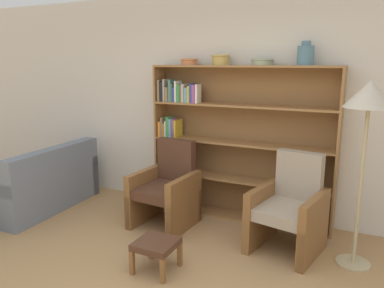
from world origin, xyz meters
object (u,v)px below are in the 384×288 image
object	(u,v)px
bookshelf	(225,143)
bowl_copper	(221,59)
bowl_olive	(262,61)
couch	(38,186)
footstool	(156,246)
armchair_cushioned	(289,210)
armchair_leather	(167,189)
floor_lamp	(369,104)
vase_tall	(306,55)
bowl_cream	(189,61)

from	to	relation	value
bookshelf	bowl_copper	bearing A→B (deg)	-161.25
bowl_olive	couch	world-z (taller)	bowl_olive
bookshelf	bowl_olive	distance (m)	1.07
bowl_copper	footstool	bearing A→B (deg)	-90.64
bookshelf	couch	size ratio (longest dim) A/B	1.44
bowl_copper	armchair_cushioned	bearing A→B (deg)	-29.09
bowl_olive	armchair_cushioned	world-z (taller)	bowl_olive
bowl_olive	armchair_leather	bearing A→B (deg)	-149.61
couch	armchair_cushioned	bearing A→B (deg)	-87.59
armchair_leather	armchair_cushioned	xyz separation A→B (m)	(1.44, -0.00, 0.00)
armchair_cushioned	footstool	distance (m)	1.41
couch	floor_lamp	xyz separation A→B (m)	(3.88, 0.24, 1.25)
vase_tall	footstool	world-z (taller)	vase_tall
armchair_cushioned	bowl_cream	bearing A→B (deg)	-10.05
bowl_olive	bowl_copper	bearing A→B (deg)	-180.00
vase_tall	couch	distance (m)	3.73
bookshelf	vase_tall	world-z (taller)	vase_tall
armchair_cushioned	floor_lamp	world-z (taller)	floor_lamp
couch	footstool	xyz separation A→B (m)	(2.23, -0.68, -0.05)
bookshelf	floor_lamp	distance (m)	1.79
couch	armchair_leather	bearing A→B (deg)	-83.68
bowl_copper	armchair_leather	xyz separation A→B (m)	(-0.44, -0.55, -1.51)
bowl_copper	armchair_cushioned	world-z (taller)	bowl_copper
couch	armchair_leather	xyz separation A→B (m)	(1.81, 0.28, 0.14)
vase_tall	couch	xyz separation A→B (m)	(-3.22, -0.83, -1.69)
vase_tall	floor_lamp	world-z (taller)	vase_tall
bookshelf	footstool	bearing A→B (deg)	-93.22
bowl_olive	footstool	world-z (taller)	bowl_olive
bookshelf	footstool	size ratio (longest dim) A/B	6.19
bowl_olive	armchair_leather	size ratio (longest dim) A/B	0.26
bowl_olive	armchair_cushioned	bearing A→B (deg)	-48.22
bowl_copper	bowl_cream	bearing A→B (deg)	180.00
armchair_cushioned	footstool	size ratio (longest dim) A/B	2.75
armchair_leather	bookshelf	bearing A→B (deg)	-127.21
floor_lamp	vase_tall	bearing A→B (deg)	138.14
couch	floor_lamp	size ratio (longest dim) A/B	0.89
vase_tall	armchair_cushioned	distance (m)	1.65
bowl_cream	bowl_copper	xyz separation A→B (m)	(0.42, -0.00, 0.02)
bowl_copper	floor_lamp	size ratio (longest dim) A/B	0.13
bowl_cream	armchair_cushioned	world-z (taller)	bowl_cream
bookshelf	armchair_leather	bearing A→B (deg)	-131.60
armchair_leather	bowl_olive	bearing A→B (deg)	-145.23
couch	bowl_copper	bearing A→B (deg)	-72.17
bowl_copper	vase_tall	world-z (taller)	vase_tall
bowl_copper	footstool	distance (m)	2.27
armchair_cushioned	bookshelf	bearing A→B (deg)	-20.55
vase_tall	footstool	xyz separation A→B (m)	(-0.99, -1.51, -1.74)
bowl_olive	floor_lamp	distance (m)	1.33
bowl_copper	armchair_leather	distance (m)	1.67
armchair_cushioned	bowl_copper	bearing A→B (deg)	-17.70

